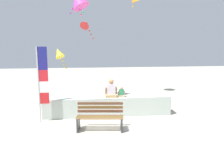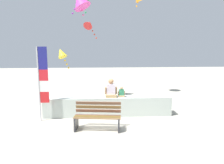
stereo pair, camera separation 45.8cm
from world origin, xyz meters
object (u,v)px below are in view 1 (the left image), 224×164
at_px(park_bench, 100,117).
at_px(person_child, 121,93).
at_px(kite_purple, 77,0).
at_px(kite_magenta, 78,1).
at_px(kite_yellow, 59,53).
at_px(kite_red, 86,24).
at_px(flag_banner, 42,80).
at_px(person_adult, 111,90).

xyz_separation_m(park_bench, person_child, (0.95, 1.37, 0.51)).
bearing_deg(kite_purple, kite_magenta, -75.94).
bearing_deg(kite_yellow, kite_magenta, -25.25).
height_order(kite_red, kite_magenta, kite_magenta).
xyz_separation_m(person_child, flag_banner, (-2.96, -0.46, 0.66)).
bearing_deg(kite_red, flag_banner, -113.74).
distance_m(park_bench, flag_banner, 2.50).
distance_m(flag_banner, kite_red, 4.59).
xyz_separation_m(kite_magenta, kite_purple, (-0.06, 0.24, 0.06)).
xyz_separation_m(person_adult, kite_yellow, (-2.17, 1.76, 1.39)).
xyz_separation_m(park_bench, kite_purple, (-0.77, 2.92, 4.29)).
height_order(person_adult, flag_banner, flag_banner).
xyz_separation_m(flag_banner, kite_magenta, (1.30, 1.77, 3.06)).
bearing_deg(park_bench, kite_red, 95.15).
xyz_separation_m(person_adult, kite_magenta, (-1.24, 1.32, 3.60)).
bearing_deg(kite_purple, kite_yellow, 166.99).
height_order(park_bench, flag_banner, flag_banner).
bearing_deg(person_child, person_adult, -179.95).
height_order(kite_yellow, kite_red, kite_red).
bearing_deg(flag_banner, kite_purple, 58.39).
bearing_deg(person_child, park_bench, -124.70).
relative_size(person_adult, flag_banner, 0.27).
bearing_deg(kite_yellow, kite_purple, -13.01).
xyz_separation_m(kite_red, kite_purple, (-0.36, -1.62, 0.83)).
distance_m(park_bench, kite_red, 5.73).
distance_m(kite_magenta, kite_purple, 0.25).
xyz_separation_m(kite_yellow, kite_purple, (0.87, -0.20, 2.27)).
bearing_deg(kite_purple, person_adult, -50.06).
distance_m(person_child, kite_yellow, 3.47).
distance_m(park_bench, kite_purple, 5.25).
distance_m(person_child, kite_purple, 4.43).
xyz_separation_m(park_bench, kite_magenta, (-0.71, 2.68, 4.23)).
distance_m(kite_yellow, kite_purple, 2.44).
xyz_separation_m(person_adult, flag_banner, (-2.54, -0.46, 0.54)).
bearing_deg(person_adult, flag_banner, -169.80).
bearing_deg(kite_yellow, person_adult, -38.95).
bearing_deg(kite_yellow, kite_red, 49.14).
relative_size(person_child, kite_yellow, 0.41).
bearing_deg(person_adult, park_bench, -111.23).
relative_size(park_bench, kite_yellow, 1.53).
bearing_deg(kite_red, kite_yellow, -130.86).
height_order(person_child, kite_purple, kite_purple).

